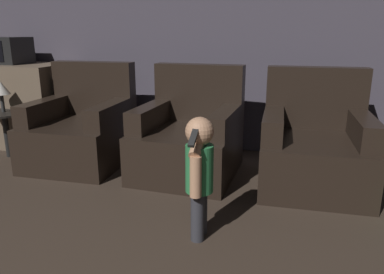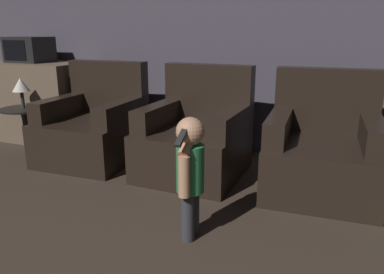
{
  "view_description": "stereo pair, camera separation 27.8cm",
  "coord_description": "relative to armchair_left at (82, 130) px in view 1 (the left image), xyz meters",
  "views": [
    {
      "loc": [
        0.59,
        0.52,
        1.27
      ],
      "look_at": [
        -0.11,
        3.1,
        0.51
      ],
      "focal_mm": 35.0,
      "sensor_mm": 36.0,
      "label": 1
    },
    {
      "loc": [
        0.86,
        0.61,
        1.27
      ],
      "look_at": [
        -0.11,
        3.1,
        0.51
      ],
      "focal_mm": 35.0,
      "sensor_mm": 36.0,
      "label": 2
    }
  ],
  "objects": [
    {
      "name": "side_table",
      "position": [
        -0.84,
        -0.06,
        0.08
      ],
      "size": [
        0.49,
        0.49,
        0.48
      ],
      "color": "black",
      "rests_on": "ground_plane"
    },
    {
      "name": "lamp",
      "position": [
        -0.84,
        -0.06,
        0.39
      ],
      "size": [
        0.18,
        0.18,
        0.32
      ],
      "color": "#262626",
      "rests_on": "side_table"
    },
    {
      "name": "armchair_middle",
      "position": [
        1.1,
        -0.0,
        0.0
      ],
      "size": [
        0.89,
        0.94,
        0.97
      ],
      "rotation": [
        0.0,
        0.0,
        -0.04
      ],
      "color": "black",
      "rests_on": "ground_plane"
    },
    {
      "name": "person_toddler",
      "position": [
        1.46,
        -1.08,
        0.14
      ],
      "size": [
        0.17,
        0.31,
        0.78
      ],
      "rotation": [
        0.0,
        0.0,
        -1.53
      ],
      "color": "#28282D",
      "rests_on": "ground_plane"
    },
    {
      "name": "wall_back",
      "position": [
        1.39,
        0.83,
        0.97
      ],
      "size": [
        8.4,
        0.05,
        2.6
      ],
      "color": "#3D3842",
      "rests_on": "ground_plane"
    },
    {
      "name": "microwave",
      "position": [
        -1.13,
        0.42,
        0.73
      ],
      "size": [
        0.45,
        0.39,
        0.29
      ],
      "color": "black",
      "rests_on": "kitchen_counter"
    },
    {
      "name": "armchair_right",
      "position": [
        2.19,
        -0.0,
        0.0
      ],
      "size": [
        0.89,
        0.93,
        0.97
      ],
      "rotation": [
        0.0,
        0.0,
        0.03
      ],
      "color": "black",
      "rests_on": "ground_plane"
    },
    {
      "name": "kitchen_counter",
      "position": [
        -1.09,
        0.42,
        0.13
      ],
      "size": [
        1.23,
        0.68,
        0.91
      ],
      "color": "brown",
      "rests_on": "ground_plane"
    },
    {
      "name": "armchair_left",
      "position": [
        0.0,
        0.0,
        0.0
      ],
      "size": [
        0.88,
        0.93,
        0.97
      ],
      "rotation": [
        0.0,
        0.0,
        0.03
      ],
      "color": "black",
      "rests_on": "ground_plane"
    }
  ]
}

